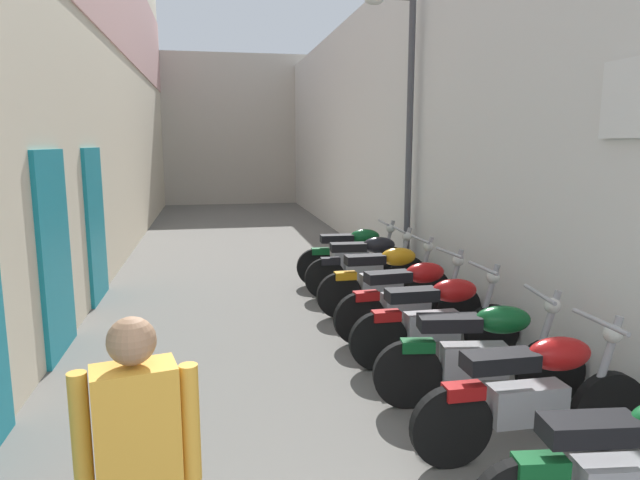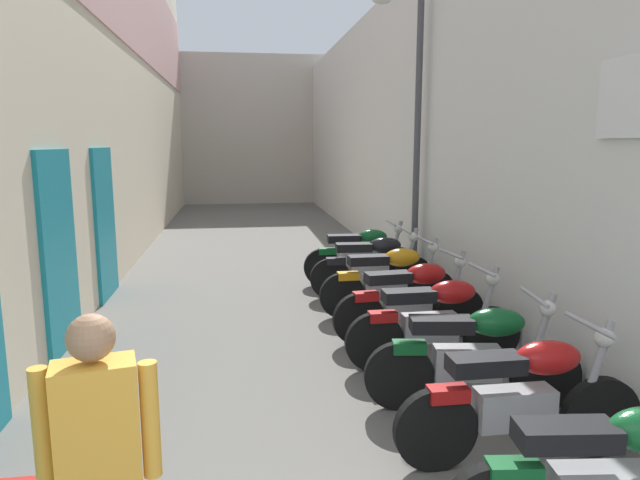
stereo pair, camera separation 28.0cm
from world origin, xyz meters
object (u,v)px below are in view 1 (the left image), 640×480
(pedestrian_by_doorway, at_px, (139,466))
(street_lamp, at_px, (404,120))
(motorcycle_nearest, at_px, (638,471))
(motorcycle_sixth, at_px, (386,278))
(motorcycle_fourth, at_px, (438,318))
(motorcycle_fifth, at_px, (411,297))
(motorcycle_third, at_px, (481,351))
(motorcycle_eighth, at_px, (354,254))
(motorcycle_seventh, at_px, (367,264))
(motorcycle_second, at_px, (535,392))

(pedestrian_by_doorway, distance_m, street_lamp, 7.12)
(motorcycle_nearest, height_order, motorcycle_sixth, same)
(motorcycle_fourth, xyz_separation_m, motorcycle_fifth, (-0.00, 0.80, 0.00))
(motorcycle_third, height_order, pedestrian_by_doorway, pedestrian_by_doorway)
(motorcycle_nearest, distance_m, motorcycle_sixth, 4.55)
(motorcycle_nearest, bearing_deg, motorcycle_eighth, 90.00)
(motorcycle_fifth, relative_size, street_lamp, 0.42)
(motorcycle_fourth, xyz_separation_m, motorcycle_seventh, (-0.00, 2.66, 0.00))
(motorcycle_sixth, bearing_deg, motorcycle_third, -90.00)
(motorcycle_seventh, bearing_deg, motorcycle_eighth, 90.00)
(motorcycle_fifth, distance_m, motorcycle_eighth, 2.64)
(motorcycle_fourth, height_order, street_lamp, street_lamp)
(motorcycle_sixth, distance_m, motorcycle_seventh, 0.89)
(motorcycle_nearest, distance_m, motorcycle_fourth, 2.78)
(motorcycle_second, xyz_separation_m, street_lamp, (0.70, 4.96, 2.11))
(motorcycle_third, relative_size, motorcycle_sixth, 0.99)
(motorcycle_second, distance_m, motorcycle_seventh, 4.44)
(motorcycle_fifth, bearing_deg, street_lamp, 73.72)
(motorcycle_second, xyz_separation_m, motorcycle_seventh, (-0.00, 4.44, 0.00))
(motorcycle_seventh, xyz_separation_m, street_lamp, (0.70, 0.52, 2.11))
(motorcycle_sixth, xyz_separation_m, motorcycle_seventh, (-0.00, 0.89, 0.00))
(motorcycle_second, relative_size, motorcycle_fifth, 1.00)
(motorcycle_third, bearing_deg, motorcycle_eighth, 90.00)
(motorcycle_third, relative_size, motorcycle_fifth, 1.00)
(motorcycle_eighth, bearing_deg, motorcycle_third, -90.00)
(motorcycle_nearest, relative_size, motorcycle_second, 1.00)
(motorcycle_second, xyz_separation_m, pedestrian_by_doorway, (-2.57, -1.14, 0.42))
(motorcycle_fifth, xyz_separation_m, motorcycle_eighth, (0.00, 2.64, 0.00))
(motorcycle_sixth, relative_size, motorcycle_seventh, 1.00)
(motorcycle_fifth, bearing_deg, motorcycle_nearest, -90.00)
(motorcycle_third, bearing_deg, motorcycle_seventh, 90.00)
(motorcycle_second, bearing_deg, pedestrian_by_doorway, -156.18)
(motorcycle_nearest, height_order, motorcycle_fourth, same)
(motorcycle_nearest, height_order, motorcycle_third, same)
(motorcycle_second, relative_size, pedestrian_by_doorway, 1.18)
(motorcycle_fourth, relative_size, motorcycle_fifth, 1.00)
(motorcycle_fourth, xyz_separation_m, motorcycle_sixth, (-0.00, 1.76, 0.00))
(motorcycle_fifth, bearing_deg, motorcycle_eighth, 90.00)
(motorcycle_nearest, bearing_deg, motorcycle_fourth, 90.00)
(motorcycle_sixth, bearing_deg, pedestrian_by_doorway, -118.81)
(motorcycle_seventh, xyz_separation_m, pedestrian_by_doorway, (-2.57, -5.57, 0.42))
(motorcycle_nearest, height_order, motorcycle_second, same)
(motorcycle_fifth, xyz_separation_m, motorcycle_sixth, (0.00, 0.96, 0.00))
(motorcycle_sixth, bearing_deg, motorcycle_second, -90.00)
(street_lamp, bearing_deg, motorcycle_fifth, -106.28)
(motorcycle_sixth, bearing_deg, motorcycle_eighth, 90.00)
(motorcycle_nearest, height_order, motorcycle_seventh, same)
(motorcycle_nearest, relative_size, motorcycle_seventh, 1.00)
(motorcycle_second, relative_size, motorcycle_eighth, 1.00)
(motorcycle_seventh, height_order, pedestrian_by_doorway, pedestrian_by_doorway)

